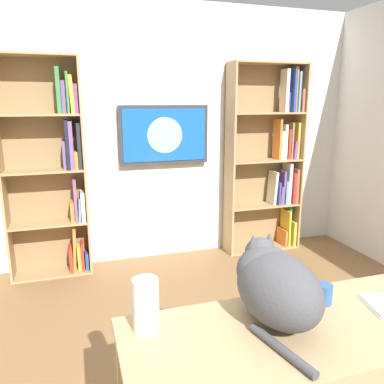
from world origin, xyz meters
TOP-DOWN VIEW (x-y plane):
  - wall_back at (0.00, -2.23)m, footprint 4.52×0.06m
  - bookshelf_left at (-1.28, -2.06)m, footprint 0.87×0.28m
  - bookshelf_right at (1.07, -2.06)m, footprint 0.76×0.28m
  - wall_mounted_tv at (-0.03, -2.15)m, footprint 0.95×0.07m
  - desk at (-0.01, 0.55)m, footprint 1.57×0.62m
  - cat at (0.08, 0.41)m, footprint 0.32×0.62m
  - paper_towel_roll at (0.64, 0.36)m, footprint 0.11×0.11m
  - coffee_mug at (-0.21, 0.39)m, footprint 0.08×0.08m

SIDE VIEW (x-z plane):
  - desk at x=-0.01m, z-range 0.27..1.02m
  - coffee_mug at x=-0.21m, z-range 0.76..0.85m
  - paper_towel_roll at x=0.64m, z-range 0.76..0.99m
  - cat at x=0.08m, z-range 0.75..1.10m
  - bookshelf_right at x=1.07m, z-range -0.01..2.11m
  - bookshelf_left at x=-1.28m, z-range 0.00..2.11m
  - wall_back at x=0.00m, z-range 0.00..2.70m
  - wall_mounted_tv at x=-0.03m, z-range 1.05..1.67m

